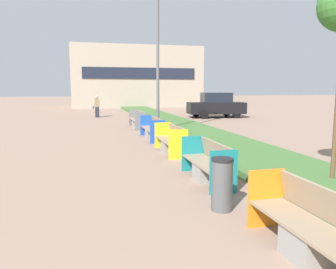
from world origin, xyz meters
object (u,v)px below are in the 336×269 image
(litter_bin, at_px, (222,184))
(street_lamp_post, at_px, (158,39))
(pedestrian_walking, at_px, (97,106))
(bench_blue_frame, at_px, (153,130))
(parked_car_distant, at_px, (216,105))
(bench_orange_frame, at_px, (312,232))
(bench_yellow_frame, at_px, (171,142))
(bench_teal_frame, at_px, (208,166))
(bench_grey_frame, at_px, (138,121))

(litter_bin, height_order, street_lamp_post, street_lamp_post)
(pedestrian_walking, bearing_deg, bench_blue_frame, -80.01)
(bench_blue_frame, distance_m, litter_bin, 8.56)
(litter_bin, height_order, parked_car_distant, parked_car_distant)
(bench_orange_frame, xyz_separation_m, bench_blue_frame, (0.00, 10.45, 0.01))
(bench_orange_frame, height_order, litter_bin, litter_bin)
(bench_yellow_frame, xyz_separation_m, litter_bin, (-0.43, -5.37, 0.12))
(bench_teal_frame, bearing_deg, litter_bin, -103.14)
(street_lamp_post, bearing_deg, bench_blue_frame, -109.39)
(bench_grey_frame, height_order, litter_bin, litter_bin)
(bench_orange_frame, height_order, bench_yellow_frame, same)
(bench_teal_frame, distance_m, street_lamp_post, 9.40)
(bench_orange_frame, relative_size, bench_yellow_frame, 1.01)
(street_lamp_post, height_order, pedestrian_walking, street_lamp_post)
(parked_car_distant, bearing_deg, bench_teal_frame, -106.69)
(bench_grey_frame, height_order, parked_car_distant, parked_car_distant)
(bench_blue_frame, relative_size, parked_car_distant, 0.57)
(bench_blue_frame, height_order, pedestrian_walking, pedestrian_walking)
(pedestrian_walking, xyz_separation_m, parked_car_distant, (8.67, -2.31, 0.09))
(bench_grey_frame, distance_m, parked_car_distant, 8.30)
(bench_orange_frame, relative_size, litter_bin, 2.24)
(bench_yellow_frame, bearing_deg, pedestrian_walking, 97.83)
(parked_car_distant, bearing_deg, bench_orange_frame, -102.64)
(bench_grey_frame, height_order, pedestrian_walking, pedestrian_walking)
(street_lamp_post, relative_size, parked_car_distant, 1.88)
(bench_orange_frame, distance_m, bench_teal_frame, 3.75)
(bench_teal_frame, distance_m, pedestrian_walking, 18.22)
(bench_blue_frame, bearing_deg, bench_yellow_frame, -90.07)
(bench_yellow_frame, xyz_separation_m, bench_blue_frame, (0.00, 3.18, 0.01))
(bench_teal_frame, distance_m, bench_blue_frame, 6.70)
(bench_teal_frame, distance_m, bench_grey_frame, 10.87)
(bench_blue_frame, bearing_deg, pedestrian_walking, 99.99)
(bench_grey_frame, bearing_deg, bench_yellow_frame, -90.03)
(bench_blue_frame, bearing_deg, parked_car_distant, 53.80)
(bench_grey_frame, relative_size, pedestrian_walking, 1.51)
(street_lamp_post, xyz_separation_m, parked_car_distant, (6.05, 7.37, -3.58))
(bench_orange_frame, distance_m, bench_blue_frame, 10.45)
(bench_blue_frame, height_order, litter_bin, litter_bin)
(bench_orange_frame, height_order, bench_teal_frame, same)
(street_lamp_post, distance_m, parked_car_distant, 10.19)
(bench_teal_frame, xyz_separation_m, parked_car_distant, (6.66, 15.80, 0.55))
(bench_teal_frame, distance_m, bench_yellow_frame, 3.52)
(bench_blue_frame, relative_size, bench_grey_frame, 1.00)
(bench_teal_frame, relative_size, street_lamp_post, 0.25)
(pedestrian_walking, height_order, parked_car_distant, parked_car_distant)
(litter_bin, xyz_separation_m, pedestrian_walking, (-1.57, 19.95, 0.34))
(bench_orange_frame, relative_size, street_lamp_post, 0.26)
(bench_grey_frame, distance_m, street_lamp_post, 4.83)
(bench_grey_frame, distance_m, litter_bin, 12.72)
(bench_orange_frame, xyz_separation_m, street_lamp_post, (0.61, 12.17, 4.13))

